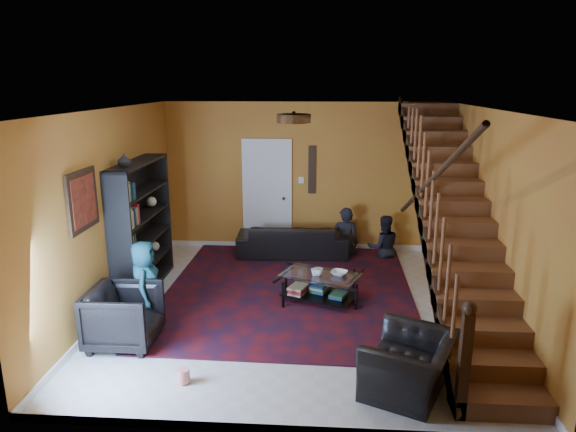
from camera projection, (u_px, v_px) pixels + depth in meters
name	position (u px, v px, depth m)	size (l,w,h in m)	color
floor	(296.00, 307.00, 7.38)	(5.50, 5.50, 0.00)	beige
room	(222.00, 269.00, 8.74)	(5.50, 5.50, 5.50)	#B66028
staircase	(454.00, 216.00, 6.89)	(0.95, 5.02, 3.18)	brown
bookshelf	(142.00, 229.00, 7.87)	(0.35, 1.80, 2.00)	black
door	(267.00, 196.00, 9.80)	(0.82, 0.05, 2.05)	silver
framed_picture	(82.00, 200.00, 6.24)	(0.04, 0.74, 0.74)	maroon
wall_hanging	(312.00, 170.00, 9.62)	(0.14, 0.03, 0.90)	black
ceiling_fixture	(294.00, 118.00, 5.92)	(0.40, 0.40, 0.10)	#3F2814
rug	(289.00, 290.00, 7.98)	(3.75, 4.29, 0.02)	#4A0D10
sofa	(293.00, 240.00, 9.54)	(2.03, 0.80, 0.59)	black
armchair_left	(124.00, 316.00, 6.26)	(0.80, 0.82, 0.75)	black
armchair_right	(409.00, 365.00, 5.32)	(0.95, 0.83, 0.62)	black
person_adult_a	(345.00, 243.00, 9.54)	(0.50, 0.33, 1.38)	black
person_adult_b	(383.00, 248.00, 9.51)	(0.60, 0.47, 1.24)	black
person_child	(145.00, 284.00, 6.70)	(0.57, 0.37, 1.17)	#174F59
coffee_table	(320.00, 286.00, 7.53)	(1.26, 1.01, 0.42)	black
cup_a	(319.00, 272.00, 7.46)	(0.13, 0.13, 0.10)	#999999
cup_b	(315.00, 272.00, 7.45)	(0.11, 0.11, 0.10)	#999999
bowl	(339.00, 273.00, 7.48)	(0.24, 0.24, 0.06)	#999999
vase	(124.00, 160.00, 7.10)	(0.18, 0.18, 0.19)	#999999
popcorn_bucket	(184.00, 375.00, 5.50)	(0.13, 0.13, 0.15)	red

